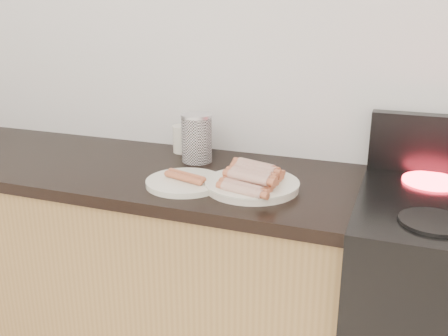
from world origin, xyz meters
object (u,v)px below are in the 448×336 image
at_px(side_plate, 185,182).
at_px(canister, 197,138).
at_px(main_plate, 252,186).
at_px(mug, 184,139).

xyz_separation_m(side_plate, canister, (-0.07, 0.25, 0.08)).
xyz_separation_m(main_plate, side_plate, (-0.21, -0.04, -0.00)).
xyz_separation_m(main_plate, canister, (-0.28, 0.21, 0.08)).
xyz_separation_m(side_plate, mug, (-0.17, 0.35, 0.04)).
relative_size(side_plate, mug, 2.40).
bearing_deg(side_plate, main_plate, 11.09).
bearing_deg(main_plate, mug, 141.20).
distance_m(main_plate, side_plate, 0.22).
distance_m(canister, mug, 0.14).
relative_size(main_plate, mug, 2.80).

